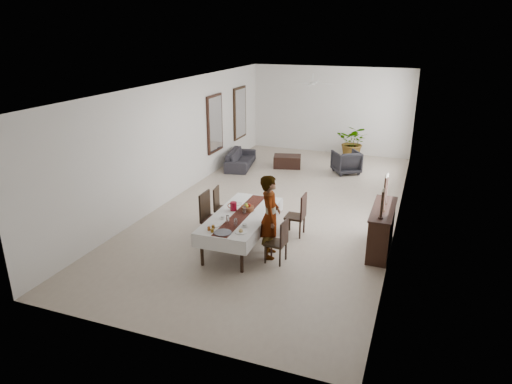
% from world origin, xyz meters
% --- Properties ---
extents(floor, '(6.00, 12.00, 0.00)m').
position_xyz_m(floor, '(0.00, 0.00, 0.00)').
color(floor, '#B8A892').
rests_on(floor, ground).
extents(ceiling, '(6.00, 12.00, 0.02)m').
position_xyz_m(ceiling, '(0.00, 0.00, 3.20)').
color(ceiling, white).
rests_on(ceiling, wall_back).
extents(wall_back, '(6.00, 0.02, 3.20)m').
position_xyz_m(wall_back, '(0.00, 6.00, 1.60)').
color(wall_back, white).
rests_on(wall_back, floor).
extents(wall_front, '(6.00, 0.02, 3.20)m').
position_xyz_m(wall_front, '(0.00, -6.00, 1.60)').
color(wall_front, white).
rests_on(wall_front, floor).
extents(wall_left, '(0.02, 12.00, 3.20)m').
position_xyz_m(wall_left, '(-3.00, 0.00, 1.60)').
color(wall_left, white).
rests_on(wall_left, floor).
extents(wall_right, '(0.02, 12.00, 3.20)m').
position_xyz_m(wall_right, '(3.00, 0.00, 1.60)').
color(wall_right, white).
rests_on(wall_right, floor).
extents(dining_table_top, '(1.02, 2.34, 0.05)m').
position_xyz_m(dining_table_top, '(-0.08, -2.58, 0.70)').
color(dining_table_top, black).
rests_on(dining_table_top, table_leg_fl).
extents(table_leg_fl, '(0.07, 0.07, 0.68)m').
position_xyz_m(table_leg_fl, '(-0.48, -3.69, 0.34)').
color(table_leg_fl, black).
rests_on(table_leg_fl, floor).
extents(table_leg_fr, '(0.07, 0.07, 0.68)m').
position_xyz_m(table_leg_fr, '(0.37, -3.67, 0.34)').
color(table_leg_fr, black).
rests_on(table_leg_fr, floor).
extents(table_leg_bl, '(0.07, 0.07, 0.68)m').
position_xyz_m(table_leg_bl, '(-0.53, -1.49, 0.34)').
color(table_leg_bl, black).
rests_on(table_leg_bl, floor).
extents(table_leg_br, '(0.07, 0.07, 0.68)m').
position_xyz_m(table_leg_br, '(0.32, -1.47, 0.34)').
color(table_leg_br, black).
rests_on(table_leg_br, floor).
extents(tablecloth_top, '(1.20, 2.52, 0.01)m').
position_xyz_m(tablecloth_top, '(-0.08, -2.58, 0.73)').
color(tablecloth_top, silver).
rests_on(tablecloth_top, dining_table_top).
extents(tablecloth_drape_left, '(0.07, 2.49, 0.29)m').
position_xyz_m(tablecloth_drape_left, '(-0.65, -2.59, 0.59)').
color(tablecloth_drape_left, white).
rests_on(tablecloth_drape_left, dining_table_top).
extents(tablecloth_drape_right, '(0.07, 2.49, 0.29)m').
position_xyz_m(tablecloth_drape_right, '(0.48, -2.57, 0.59)').
color(tablecloth_drape_right, white).
rests_on(tablecloth_drape_right, dining_table_top).
extents(tablecloth_drape_near, '(1.14, 0.04, 0.29)m').
position_xyz_m(tablecloth_drape_near, '(-0.06, -3.82, 0.59)').
color(tablecloth_drape_near, white).
rests_on(tablecloth_drape_near, dining_table_top).
extents(tablecloth_drape_far, '(1.14, 0.04, 0.29)m').
position_xyz_m(tablecloth_drape_far, '(-0.11, -1.34, 0.59)').
color(tablecloth_drape_far, silver).
rests_on(tablecloth_drape_far, dining_table_top).
extents(table_runner, '(0.39, 2.42, 0.00)m').
position_xyz_m(table_runner, '(-0.08, -2.58, 0.74)').
color(table_runner, '#522017').
rests_on(table_runner, tablecloth_top).
extents(red_pitcher, '(0.15, 0.15, 0.19)m').
position_xyz_m(red_pitcher, '(-0.33, -2.44, 0.83)').
color(red_pitcher, maroon).
rests_on(red_pitcher, tablecloth_top).
extents(pitcher_handle, '(0.12, 0.02, 0.12)m').
position_xyz_m(pitcher_handle, '(-0.41, -2.44, 0.83)').
color(pitcher_handle, maroon).
rests_on(pitcher_handle, red_pitcher).
extents(wine_glass_near, '(0.07, 0.07, 0.16)m').
position_xyz_m(wine_glass_near, '(0.05, -3.20, 0.82)').
color(wine_glass_near, white).
rests_on(wine_glass_near, tablecloth_top).
extents(wine_glass_mid, '(0.07, 0.07, 0.16)m').
position_xyz_m(wine_glass_mid, '(-0.17, -3.11, 0.82)').
color(wine_glass_mid, white).
rests_on(wine_glass_mid, tablecloth_top).
extents(wine_glass_far, '(0.07, 0.07, 0.16)m').
position_xyz_m(wine_glass_far, '(-0.04, -2.53, 0.82)').
color(wine_glass_far, white).
rests_on(wine_glass_far, tablecloth_top).
extents(teacup_right, '(0.09, 0.09, 0.06)m').
position_xyz_m(teacup_right, '(0.22, -3.15, 0.76)').
color(teacup_right, silver).
rests_on(teacup_right, saucer_right).
extents(saucer_right, '(0.14, 0.14, 0.01)m').
position_xyz_m(saucer_right, '(0.22, -3.15, 0.74)').
color(saucer_right, white).
rests_on(saucer_right, tablecloth_top).
extents(teacup_left, '(0.09, 0.09, 0.06)m').
position_xyz_m(teacup_left, '(-0.37, -2.92, 0.76)').
color(teacup_left, white).
rests_on(teacup_left, saucer_left).
extents(saucer_left, '(0.14, 0.14, 0.01)m').
position_xyz_m(saucer_left, '(-0.37, -2.92, 0.74)').
color(saucer_left, white).
rests_on(saucer_left, tablecloth_top).
extents(plate_near_right, '(0.23, 0.23, 0.01)m').
position_xyz_m(plate_near_right, '(0.25, -3.44, 0.74)').
color(plate_near_right, silver).
rests_on(plate_near_right, tablecloth_top).
extents(bread_near_right, '(0.09, 0.09, 0.09)m').
position_xyz_m(bread_near_right, '(0.25, -3.44, 0.77)').
color(bread_near_right, tan).
rests_on(bread_near_right, plate_near_right).
extents(plate_near_left, '(0.23, 0.23, 0.01)m').
position_xyz_m(plate_near_left, '(-0.36, -3.31, 0.74)').
color(plate_near_left, white).
rests_on(plate_near_left, tablecloth_top).
extents(plate_far_left, '(0.23, 0.23, 0.01)m').
position_xyz_m(plate_far_left, '(-0.41, -2.05, 0.74)').
color(plate_far_left, silver).
rests_on(plate_far_left, tablecloth_top).
extents(serving_tray, '(0.35, 0.35, 0.02)m').
position_xyz_m(serving_tray, '(-0.06, -3.59, 0.74)').
color(serving_tray, '#3A3A3F').
rests_on(serving_tray, tablecloth_top).
extents(jam_jar_a, '(0.06, 0.06, 0.07)m').
position_xyz_m(jam_jar_a, '(-0.27, -3.63, 0.77)').
color(jam_jar_a, brown).
rests_on(jam_jar_a, tablecloth_top).
extents(jam_jar_b, '(0.06, 0.06, 0.07)m').
position_xyz_m(jam_jar_b, '(-0.37, -3.57, 0.77)').
color(jam_jar_b, brown).
rests_on(jam_jar_b, tablecloth_top).
extents(jam_jar_c, '(0.06, 0.06, 0.07)m').
position_xyz_m(jam_jar_c, '(-0.33, -3.47, 0.77)').
color(jam_jar_c, brown).
rests_on(jam_jar_c, tablecloth_top).
extents(fruit_basket, '(0.29, 0.29, 0.10)m').
position_xyz_m(fruit_basket, '(-0.04, -2.34, 0.78)').
color(fruit_basket, brown).
rests_on(fruit_basket, tablecloth_top).
extents(fruit_red, '(0.09, 0.09, 0.09)m').
position_xyz_m(fruit_red, '(-0.01, -2.32, 0.86)').
color(fruit_red, '#A11D10').
rests_on(fruit_red, fruit_basket).
extents(fruit_green, '(0.08, 0.08, 0.08)m').
position_xyz_m(fruit_green, '(-0.08, -2.31, 0.86)').
color(fruit_green, olive).
rests_on(fruit_green, fruit_basket).
extents(fruit_yellow, '(0.08, 0.08, 0.08)m').
position_xyz_m(fruit_yellow, '(-0.04, -2.38, 0.86)').
color(fruit_yellow, yellow).
rests_on(fruit_yellow, fruit_basket).
extents(chair_right_near_seat, '(0.42, 0.42, 0.04)m').
position_xyz_m(chair_right_near_seat, '(0.84, -3.02, 0.41)').
color(chair_right_near_seat, black).
rests_on(chair_right_near_seat, chair_right_near_leg_fl).
extents(chair_right_near_leg_fl, '(0.04, 0.04, 0.39)m').
position_xyz_m(chair_right_near_leg_fl, '(0.99, -3.19, 0.19)').
color(chair_right_near_leg_fl, black).
rests_on(chair_right_near_leg_fl, floor).
extents(chair_right_near_leg_fr, '(0.04, 0.04, 0.39)m').
position_xyz_m(chair_right_near_leg_fr, '(1.02, -2.87, 0.19)').
color(chair_right_near_leg_fr, black).
rests_on(chair_right_near_leg_fr, floor).
extents(chair_right_near_leg_bl, '(0.04, 0.04, 0.39)m').
position_xyz_m(chair_right_near_leg_bl, '(0.67, -3.17, 0.19)').
color(chair_right_near_leg_bl, black).
rests_on(chair_right_near_leg_bl, floor).
extents(chair_right_near_leg_br, '(0.04, 0.04, 0.39)m').
position_xyz_m(chair_right_near_leg_br, '(0.70, -2.85, 0.19)').
color(chair_right_near_leg_br, black).
rests_on(chair_right_near_leg_br, floor).
extents(chair_right_near_back, '(0.07, 0.39, 0.50)m').
position_xyz_m(chair_right_near_back, '(1.02, -3.03, 0.68)').
color(chair_right_near_back, black).
rests_on(chair_right_near_back, chair_right_near_seat).
extents(chair_right_far_seat, '(0.43, 0.43, 0.05)m').
position_xyz_m(chair_right_far_seat, '(0.85, -1.64, 0.44)').
color(chair_right_far_seat, black).
rests_on(chair_right_far_seat, chair_right_far_leg_fl).
extents(chair_right_far_leg_fl, '(0.04, 0.04, 0.42)m').
position_xyz_m(chair_right_far_leg_fl, '(1.02, -1.81, 0.21)').
color(chair_right_far_leg_fl, black).
rests_on(chair_right_far_leg_fl, floor).
extents(chair_right_far_leg_fr, '(0.04, 0.04, 0.42)m').
position_xyz_m(chair_right_far_leg_fr, '(1.02, -1.47, 0.21)').
color(chair_right_far_leg_fr, black).
rests_on(chair_right_far_leg_fr, floor).
extents(chair_right_far_leg_bl, '(0.04, 0.04, 0.42)m').
position_xyz_m(chair_right_far_leg_bl, '(0.67, -1.81, 0.21)').
color(chair_right_far_leg_bl, black).
rests_on(chair_right_far_leg_bl, floor).
extents(chair_right_far_leg_br, '(0.04, 0.04, 0.42)m').
position_xyz_m(chair_right_far_leg_br, '(0.68, -1.46, 0.21)').
color(chair_right_far_leg_br, black).
rests_on(chair_right_far_leg_br, floor).
extents(chair_right_far_back, '(0.04, 0.42, 0.54)m').
position_xyz_m(chair_right_far_back, '(1.04, -1.64, 0.73)').
color(chair_right_far_back, black).
rests_on(chair_right_far_back, chair_right_far_seat).
extents(chair_left_near_seat, '(0.48, 0.48, 0.05)m').
position_xyz_m(chair_left_near_seat, '(-0.74, -2.58, 0.50)').
color(chair_left_near_seat, black).
rests_on(chair_left_near_seat, chair_left_near_leg_fl).
extents(chair_left_near_leg_fl, '(0.05, 0.05, 0.47)m').
position_xyz_m(chair_left_near_leg_fl, '(-0.94, -2.38, 0.23)').
color(chair_left_near_leg_fl, black).
rests_on(chair_left_near_leg_fl, floor).
extents(chair_left_near_leg_fr, '(0.05, 0.05, 0.47)m').
position_xyz_m(chair_left_near_leg_fr, '(-0.94, -2.77, 0.23)').
color(chair_left_near_leg_fr, black).
rests_on(chair_left_near_leg_fr, floor).
extents(chair_left_near_leg_bl, '(0.05, 0.05, 0.47)m').
position_xyz_m(chair_left_near_leg_bl, '(-0.55, -2.38, 0.23)').
color(chair_left_near_leg_bl, black).
rests_on(chair_left_near_leg_bl, floor).
extents(chair_left_near_leg_br, '(0.05, 0.05, 0.47)m').
position_xyz_m(chair_left_near_leg_br, '(-0.55, -2.77, 0.23)').
color(chair_left_near_leg_br, black).
rests_on(chair_left_near_leg_br, floor).
extents(chair_left_near_back, '(0.04, 0.47, 0.60)m').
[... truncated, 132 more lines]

